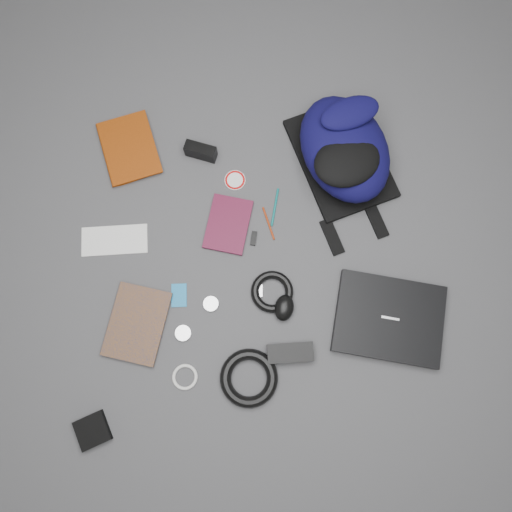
{
  "coord_description": "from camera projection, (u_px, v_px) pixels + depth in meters",
  "views": [
    {
      "loc": [
        -0.05,
        -0.35,
        1.64
      ],
      "look_at": [
        0.0,
        0.0,
        0.02
      ],
      "focal_mm": 35.0,
      "sensor_mm": 36.0,
      "label": 1
    }
  ],
  "objects": [
    {
      "name": "comic_book",
      "position": [
        111.0,
        318.0,
        1.62
      ],
      "size": [
        0.25,
        0.29,
        0.02
      ],
      "primitive_type": "imported",
      "rotation": [
        0.0,
        0.0,
        -0.37
      ],
      "color": "#AF650C",
      "rests_on": "ground"
    },
    {
      "name": "power_brick",
      "position": [
        290.0,
        353.0,
        1.59
      ],
      "size": [
        0.15,
        0.07,
        0.04
      ],
      "primitive_type": "cube",
      "rotation": [
        0.0,
        0.0,
        -0.09
      ],
      "color": "black",
      "rests_on": "ground"
    },
    {
      "name": "backpack",
      "position": [
        345.0,
        149.0,
        1.66
      ],
      "size": [
        0.38,
        0.49,
        0.18
      ],
      "primitive_type": null,
      "rotation": [
        0.0,
        0.0,
        0.22
      ],
      "color": "black",
      "rests_on": "ground"
    },
    {
      "name": "headphone_right",
      "position": [
        211.0,
        304.0,
        1.63
      ],
      "size": [
        0.05,
        0.05,
        0.01
      ],
      "primitive_type": "cylinder",
      "rotation": [
        0.0,
        0.0,
        0.05
      ],
      "color": "silver",
      "rests_on": "ground"
    },
    {
      "name": "headphone_left",
      "position": [
        183.0,
        333.0,
        1.61
      ],
      "size": [
        0.06,
        0.06,
        0.01
      ],
      "primitive_type": "cylinder",
      "rotation": [
        0.0,
        0.0,
        0.08
      ],
      "color": "silver",
      "rests_on": "ground"
    },
    {
      "name": "compact_camera",
      "position": [
        201.0,
        151.0,
        1.72
      ],
      "size": [
        0.11,
        0.08,
        0.06
      ],
      "primitive_type": "cube",
      "rotation": [
        0.0,
        0.0,
        -0.43
      ],
      "color": "black",
      "rests_on": "ground"
    },
    {
      "name": "pen_teal",
      "position": [
        275.0,
        207.0,
        1.71
      ],
      "size": [
        0.05,
        0.13,
        0.01
      ],
      "primitive_type": "cylinder",
      "rotation": [
        1.57,
        0.0,
        -0.32
      ],
      "color": "#0B6767",
      "rests_on": "ground"
    },
    {
      "name": "usb_silver",
      "position": [
        260.0,
        291.0,
        1.65
      ],
      "size": [
        0.02,
        0.04,
        0.01
      ],
      "primitive_type": "cube",
      "rotation": [
        0.0,
        0.0,
        -0.16
      ],
      "color": "#BCBBBE",
      "rests_on": "ground"
    },
    {
      "name": "textbook_red",
      "position": [
        104.0,
        156.0,
        1.74
      ],
      "size": [
        0.22,
        0.27,
        0.03
      ],
      "primitive_type": "imported",
      "rotation": [
        0.0,
        0.0,
        0.16
      ],
      "color": "#772B06",
      "rests_on": "ground"
    },
    {
      "name": "id_badge",
      "position": [
        179.0,
        295.0,
        1.64
      ],
      "size": [
        0.06,
        0.08,
        0.0
      ],
      "primitive_type": "cube",
      "rotation": [
        0.0,
        0.0,
        -0.11
      ],
      "color": "#1878B7",
      "rests_on": "ground"
    },
    {
      "name": "ground",
      "position": [
        256.0,
        257.0,
        1.67
      ],
      "size": [
        4.0,
        4.0,
        0.0
      ],
      "primitive_type": "plane",
      "color": "#4F4F51",
      "rests_on": "ground"
    },
    {
      "name": "laptop",
      "position": [
        389.0,
        319.0,
        1.61
      ],
      "size": [
        0.41,
        0.36,
        0.03
      ],
      "primitive_type": "cube",
      "rotation": [
        0.0,
        0.0,
        -0.33
      ],
      "color": "black",
      "rests_on": "ground"
    },
    {
      "name": "envelope",
      "position": [
        115.0,
        240.0,
        1.68
      ],
      "size": [
        0.23,
        0.12,
        0.0
      ],
      "primitive_type": "cube",
      "rotation": [
        0.0,
        0.0,
        -0.09
      ],
      "color": "white",
      "rests_on": "ground"
    },
    {
      "name": "pen_red",
      "position": [
        269.0,
        223.0,
        1.69
      ],
      "size": [
        0.03,
        0.12,
        0.01
      ],
      "primitive_type": "cylinder",
      "rotation": [
        1.57,
        0.0,
        0.17
      ],
      "color": "#9D2E0C",
      "rests_on": "ground"
    },
    {
      "name": "mouse",
      "position": [
        284.0,
        308.0,
        1.61
      ],
      "size": [
        0.09,
        0.1,
        0.05
      ],
      "primitive_type": "ellipsoid",
      "rotation": [
        0.0,
        0.0,
        -0.36
      ],
      "color": "black",
      "rests_on": "ground"
    },
    {
      "name": "sticker_disc",
      "position": [
        235.0,
        180.0,
        1.73
      ],
      "size": [
        0.08,
        0.08,
        0.0
      ],
      "primitive_type": "cylinder",
      "rotation": [
        0.0,
        0.0,
        0.18
      ],
      "color": "white",
      "rests_on": "ground"
    },
    {
      "name": "dvd_case",
      "position": [
        228.0,
        224.0,
        1.69
      ],
      "size": [
        0.2,
        0.23,
        0.02
      ],
      "primitive_type": "cube",
      "rotation": [
        0.0,
        0.0,
        -0.35
      ],
      "color": "#460D22",
      "rests_on": "ground"
    },
    {
      "name": "white_cable_coil",
      "position": [
        185.0,
        377.0,
        1.59
      ],
      "size": [
        0.11,
        0.11,
        0.01
      ],
      "primitive_type": "torus",
      "rotation": [
        0.0,
        0.0,
        0.43
      ],
      "color": "white",
      "rests_on": "ground"
    },
    {
      "name": "cable_coil",
      "position": [
        272.0,
        292.0,
        1.63
      ],
      "size": [
        0.19,
        0.19,
        0.03
      ],
      "primitive_type": "torus",
      "rotation": [
        0.0,
        0.0,
        -0.42
      ],
      "color": "black",
      "rests_on": "ground"
    },
    {
      "name": "power_cord_coil",
      "position": [
        249.0,
        378.0,
        1.57
      ],
      "size": [
        0.23,
        0.23,
        0.04
      ],
      "primitive_type": "torus",
      "rotation": [
        0.0,
        0.0,
        -0.27
      ],
      "color": "black",
      "rests_on": "ground"
    },
    {
      "name": "usb_black",
      "position": [
        254.0,
        238.0,
        1.68
      ],
      "size": [
        0.03,
        0.05,
        0.01
      ],
      "primitive_type": "cube",
      "rotation": [
        0.0,
        0.0,
        -0.29
      ],
      "color": "black",
      "rests_on": "ground"
    },
    {
      "name": "pouch",
      "position": [
        93.0,
        431.0,
        1.54
      ],
      "size": [
        0.12,
        0.12,
        0.02
      ],
      "primitive_type": "cube",
      "rotation": [
        0.0,
        0.0,
        0.27
      ],
      "color": "black",
      "rests_on": "ground"
    }
  ]
}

